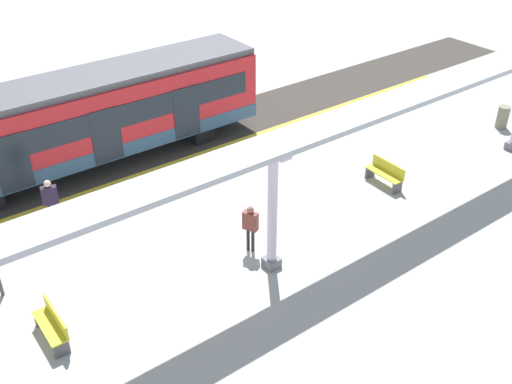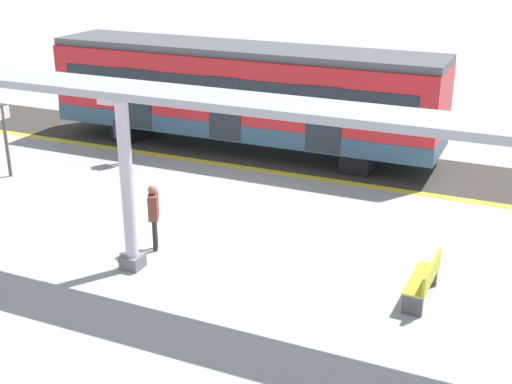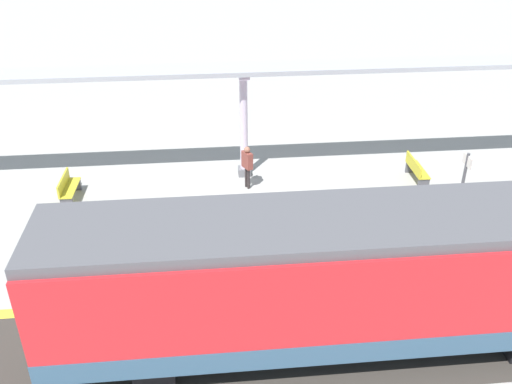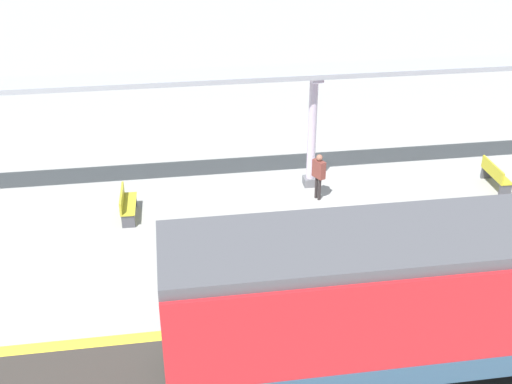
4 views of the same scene
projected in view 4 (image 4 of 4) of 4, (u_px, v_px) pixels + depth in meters
The scene contains 9 objects.
ground_plane at pixel (342, 236), 19.03m from camera, with size 176.00×176.00×0.00m, color #A0A09B.
tactile_edge_strip at pixel (381, 314), 15.83m from camera, with size 0.36×31.68×0.01m, color yellow.
trackbed at pixel (407, 364), 14.27m from camera, with size 3.20×43.68×0.01m, color #38332D.
train_near_carriage at pixel (474, 292), 13.60m from camera, with size 2.65×13.16×3.48m.
canopy_pillar_second at pixel (312, 131), 21.05m from camera, with size 1.10×0.44×3.92m.
canopy_beam at pixel (320, 72), 20.13m from camera, with size 1.20×25.37×0.16m, color #A8AAB2.
bench_near_end at pixel (495, 175), 21.66m from camera, with size 1.51×0.46×0.86m.
bench_mid_platform at pixel (126, 204), 19.88m from camera, with size 1.51×0.48×0.86m.
passenger_by_the_benches at pixel (319, 171), 20.65m from camera, with size 0.50×0.39×1.59m.
Camera 4 is at (-15.64, 4.97, 10.07)m, focal length 44.97 mm.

